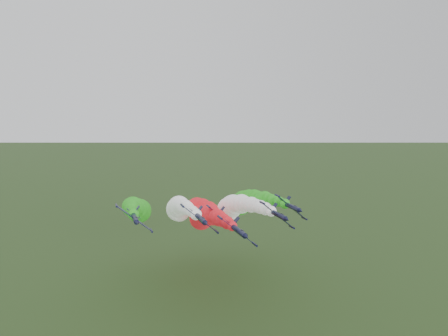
% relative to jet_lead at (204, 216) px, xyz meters
% --- Properties ---
extents(jet_lead, '(16.12, 74.76, 20.11)m').
position_rel_jet_lead_xyz_m(jet_lead, '(0.00, 0.00, 0.00)').
color(jet_lead, black).
rests_on(jet_lead, ground).
extents(jet_inner_left, '(15.80, 74.43, 19.78)m').
position_rel_jet_lead_xyz_m(jet_inner_left, '(-6.64, 8.39, 1.33)').
color(jet_inner_left, black).
rests_on(jet_inner_left, ground).
extents(jet_inner_right, '(16.37, 75.01, 20.36)m').
position_rel_jet_lead_xyz_m(jet_inner_right, '(13.43, 9.52, 0.57)').
color(jet_inner_right, black).
rests_on(jet_inner_right, ground).
extents(jet_outer_left, '(16.40, 75.04, 20.39)m').
position_rel_jet_lead_xyz_m(jet_outer_left, '(-20.64, 16.99, 0.37)').
color(jet_outer_left, black).
rests_on(jet_outer_left, ground).
extents(jet_outer_right, '(16.38, 75.01, 20.36)m').
position_rel_jet_lead_xyz_m(jet_outer_right, '(20.31, 16.56, 0.74)').
color(jet_outer_right, black).
rests_on(jet_outer_right, ground).
extents(jet_trail, '(15.64, 74.27, 19.63)m').
position_rel_jet_lead_xyz_m(jet_trail, '(3.22, 22.33, -2.20)').
color(jet_trail, black).
rests_on(jet_trail, ground).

